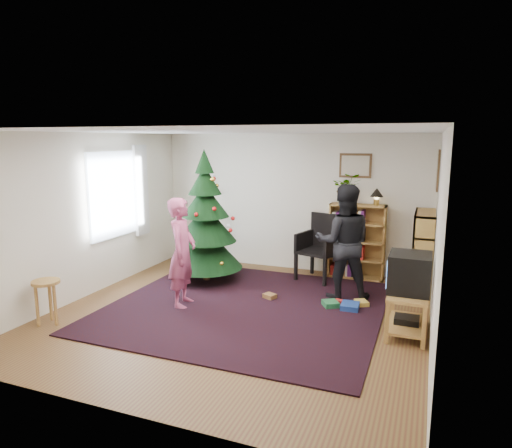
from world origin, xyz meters
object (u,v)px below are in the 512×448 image
(crt_tv, at_px, (410,273))
(person_standing, at_px, (182,253))
(bookshelf_back, at_px, (357,240))
(potted_plant, at_px, (347,188))
(table_lamp, at_px, (377,194))
(bookshelf_right, at_px, (423,252))
(stool, at_px, (46,290))
(christmas_tree, at_px, (206,227))
(armchair, at_px, (320,244))
(person_by_chair, at_px, (343,242))
(picture_right, at_px, (438,170))
(tv_stand, at_px, (407,309))
(picture_back, at_px, (355,166))

(crt_tv, xyz_separation_m, person_standing, (-3.10, -0.16, 0.01))
(bookshelf_back, height_order, crt_tv, bookshelf_back)
(potted_plant, relative_size, table_lamp, 1.81)
(bookshelf_right, relative_size, potted_plant, 2.46)
(stool, height_order, table_lamp, table_lamp)
(christmas_tree, relative_size, armchair, 1.99)
(crt_tv, height_order, table_lamp, table_lamp)
(person_by_chair, bearing_deg, picture_right, -170.77)
(bookshelf_right, relative_size, stool, 2.19)
(bookshelf_right, bearing_deg, stool, 124.00)
(person_by_chair, height_order, table_lamp, person_by_chair)
(bookshelf_back, bearing_deg, christmas_tree, -154.67)
(person_by_chair, bearing_deg, tv_stand, 120.56)
(crt_tv, bearing_deg, bookshelf_back, 114.42)
(picture_back, relative_size, stool, 0.93)
(picture_back, bearing_deg, tv_stand, -64.82)
(bookshelf_back, relative_size, stool, 2.19)
(christmas_tree, distance_m, bookshelf_right, 3.52)
(picture_right, distance_m, bookshelf_right, 1.30)
(bookshelf_right, xyz_separation_m, armchair, (-1.67, 0.21, -0.05))
(christmas_tree, bearing_deg, bookshelf_back, 25.33)
(picture_back, distance_m, person_standing, 3.38)
(bookshelf_right, bearing_deg, picture_right, -130.68)
(picture_right, distance_m, crt_tv, 1.95)
(bookshelf_back, xyz_separation_m, tv_stand, (0.97, -2.14, -0.34))
(christmas_tree, height_order, person_standing, christmas_tree)
(christmas_tree, bearing_deg, person_by_chair, -0.70)
(picture_back, relative_size, bookshelf_back, 0.42)
(table_lamp, bearing_deg, crt_tv, -72.58)
(bookshelf_back, height_order, person_standing, person_standing)
(person_by_chair, bearing_deg, potted_plant, -96.01)
(crt_tv, height_order, person_standing, person_standing)
(bookshelf_right, bearing_deg, picture_back, 62.90)
(potted_plant, bearing_deg, tv_stand, -61.24)
(stool, bearing_deg, crt_tv, 17.54)
(picture_right, relative_size, table_lamp, 2.06)
(christmas_tree, bearing_deg, table_lamp, 22.78)
(crt_tv, xyz_separation_m, person_by_chair, (-1.00, 1.00, 0.09))
(armchair, bearing_deg, picture_back, 55.44)
(armchair, bearing_deg, table_lamp, 32.60)
(tv_stand, relative_size, table_lamp, 2.92)
(tv_stand, bearing_deg, picture_right, 80.66)
(christmas_tree, relative_size, table_lamp, 7.70)
(tv_stand, bearing_deg, potted_plant, 118.76)
(picture_back, relative_size, person_standing, 0.35)
(table_lamp, bearing_deg, bookshelf_back, 180.00)
(picture_back, height_order, crt_tv, picture_back)
(picture_right, height_order, bookshelf_right, picture_right)
(picture_right, bearing_deg, table_lamp, 147.60)
(potted_plant, distance_m, table_lamp, 0.50)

